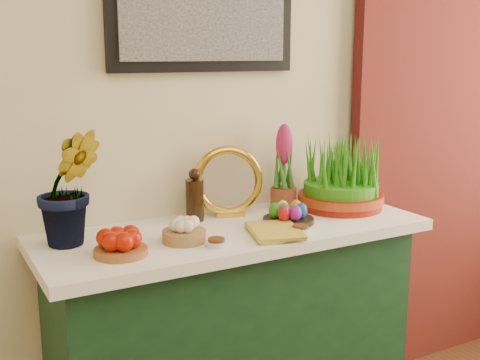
% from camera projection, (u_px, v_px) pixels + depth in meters
% --- Properties ---
extents(sideboard, '(1.30, 0.45, 0.85)m').
position_uv_depth(sideboard, '(234.00, 346.00, 2.25)').
color(sideboard, '#153C1E').
rests_on(sideboard, ground).
extents(tablecloth, '(1.40, 0.55, 0.04)m').
position_uv_depth(tablecloth, '(233.00, 232.00, 2.16)').
color(tablecloth, white).
rests_on(tablecloth, sideboard).
extents(hyacinth_green, '(0.27, 0.23, 0.50)m').
position_uv_depth(hyacinth_green, '(69.00, 168.00, 1.90)').
color(hyacinth_green, '#317624').
rests_on(hyacinth_green, tablecloth).
extents(apple_bowl, '(0.17, 0.17, 0.08)m').
position_uv_depth(apple_bowl, '(121.00, 244.00, 1.84)').
color(apple_bowl, '#975226').
rests_on(apple_bowl, tablecloth).
extents(garlic_basket, '(0.15, 0.15, 0.08)m').
position_uv_depth(garlic_basket, '(184.00, 232.00, 1.97)').
color(garlic_basket, '#AB8344').
rests_on(garlic_basket, tablecloth).
extents(vinegar_cruet, '(0.07, 0.07, 0.20)m').
position_uv_depth(vinegar_cruet, '(195.00, 198.00, 2.21)').
color(vinegar_cruet, black).
rests_on(vinegar_cruet, tablecloth).
extents(mirror, '(0.27, 0.14, 0.27)m').
position_uv_depth(mirror, '(228.00, 182.00, 2.28)').
color(mirror, gold).
rests_on(mirror, tablecloth).
extents(book, '(0.21, 0.25, 0.03)m').
position_uv_depth(book, '(251.00, 232.00, 2.03)').
color(book, gold).
rests_on(book, tablecloth).
extents(spice_dish_left, '(0.07, 0.07, 0.03)m').
position_uv_depth(spice_dish_left, '(216.00, 243.00, 1.93)').
color(spice_dish_left, silver).
rests_on(spice_dish_left, tablecloth).
extents(spice_dish_right, '(0.07, 0.07, 0.03)m').
position_uv_depth(spice_dish_right, '(301.00, 229.00, 2.08)').
color(spice_dish_right, silver).
rests_on(spice_dish_right, tablecloth).
extents(egg_plate, '(0.22, 0.22, 0.08)m').
position_uv_depth(egg_plate, '(288.00, 215.00, 2.19)').
color(egg_plate, black).
rests_on(egg_plate, tablecloth).
extents(hyacinth_pink, '(0.10, 0.10, 0.34)m').
position_uv_depth(hyacinth_pink, '(284.00, 171.00, 2.37)').
color(hyacinth_pink, brown).
rests_on(hyacinth_pink, tablecloth).
extents(wheatgrass_sabzeh, '(0.34, 0.34, 0.28)m').
position_uv_depth(wheatgrass_sabzeh, '(341.00, 178.00, 2.39)').
color(wheatgrass_sabzeh, maroon).
rests_on(wheatgrass_sabzeh, tablecloth).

